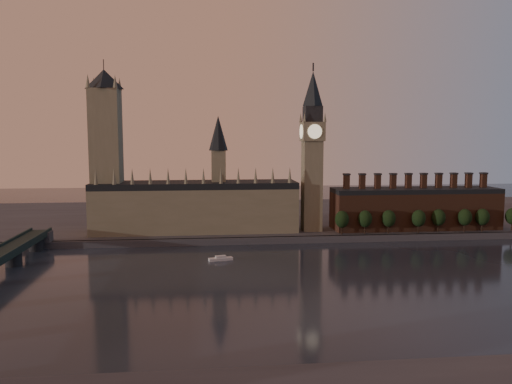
% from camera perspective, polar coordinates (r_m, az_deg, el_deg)
% --- Properties ---
extents(ground, '(900.00, 900.00, 0.00)m').
position_cam_1_polar(ground, '(223.18, 9.79, -10.58)').
color(ground, black).
rests_on(ground, ground).
extents(north_bank, '(900.00, 182.00, 4.00)m').
position_cam_1_polar(north_bank, '(393.01, 2.81, -2.87)').
color(north_bank, '#454449').
rests_on(north_bank, ground).
extents(palace_of_westminster, '(130.00, 30.30, 74.00)m').
position_cam_1_polar(palace_of_westminster, '(323.37, -6.83, -1.37)').
color(palace_of_westminster, '#786F55').
rests_on(palace_of_westminster, north_bank).
extents(victoria_tower, '(24.00, 24.00, 108.00)m').
position_cam_1_polar(victoria_tower, '(326.47, -16.75, 5.08)').
color(victoria_tower, '#786F55').
rests_on(victoria_tower, north_bank).
extents(big_ben, '(15.00, 15.00, 107.00)m').
position_cam_1_polar(big_ben, '(323.00, 6.44, 4.89)').
color(big_ben, '#786F55').
rests_on(big_ben, north_bank).
extents(chimney_block, '(110.00, 25.00, 37.00)m').
position_cam_1_polar(chimney_block, '(347.73, 17.71, -1.72)').
color(chimney_block, '#563120').
rests_on(chimney_block, north_bank).
extents(embankment_tree_0, '(8.60, 8.60, 14.88)m').
position_cam_1_polar(embankment_tree_0, '(315.87, 9.79, -3.10)').
color(embankment_tree_0, black).
rests_on(embankment_tree_0, north_bank).
extents(embankment_tree_1, '(8.60, 8.60, 14.88)m').
position_cam_1_polar(embankment_tree_1, '(320.62, 12.36, -3.01)').
color(embankment_tree_1, black).
rests_on(embankment_tree_1, north_bank).
extents(embankment_tree_2, '(8.60, 8.60, 14.88)m').
position_cam_1_polar(embankment_tree_2, '(325.48, 14.92, -2.94)').
color(embankment_tree_2, black).
rests_on(embankment_tree_2, north_bank).
extents(embankment_tree_3, '(8.60, 8.60, 14.88)m').
position_cam_1_polar(embankment_tree_3, '(331.70, 18.10, -2.87)').
color(embankment_tree_3, black).
rests_on(embankment_tree_3, north_bank).
extents(embankment_tree_4, '(8.60, 8.60, 14.88)m').
position_cam_1_polar(embankment_tree_4, '(339.12, 20.13, -2.75)').
color(embankment_tree_4, black).
rests_on(embankment_tree_4, north_bank).
extents(embankment_tree_5, '(8.60, 8.60, 14.88)m').
position_cam_1_polar(embankment_tree_5, '(346.12, 22.76, -2.68)').
color(embankment_tree_5, black).
rests_on(embankment_tree_5, north_bank).
extents(embankment_tree_6, '(8.60, 8.60, 14.88)m').
position_cam_1_polar(embankment_tree_6, '(351.88, 24.46, -2.62)').
color(embankment_tree_6, black).
rests_on(embankment_tree_6, north_bank).
extents(embankment_tree_7, '(8.60, 8.60, 14.88)m').
position_cam_1_polar(embankment_tree_7, '(363.44, 27.24, -2.48)').
color(embankment_tree_7, black).
rests_on(embankment_tree_7, north_bank).
extents(river_boat, '(13.12, 6.35, 2.53)m').
position_cam_1_polar(river_boat, '(264.65, -4.06, -7.60)').
color(river_boat, silver).
rests_on(river_boat, ground).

